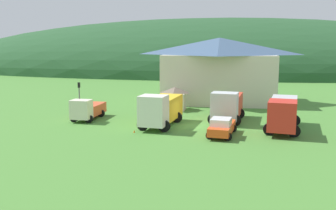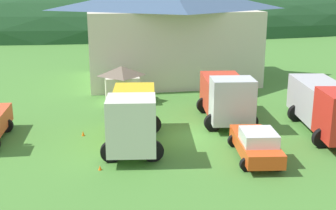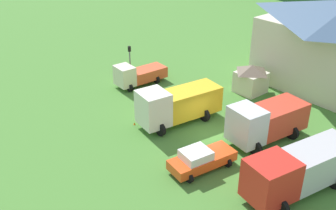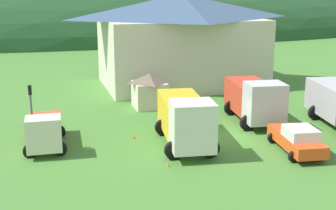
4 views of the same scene
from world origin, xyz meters
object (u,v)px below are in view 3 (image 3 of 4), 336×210
heavy_rig_striped (177,104)px  play_shed_cream (251,78)px  service_pickup_orange (201,159)px  traffic_cone_near_pickup (134,125)px  light_truck_cream (137,75)px  tow_truck_silver (265,120)px  traffic_light_west (130,61)px  traffic_cone_mid_row (174,103)px  crane_truck_red (298,169)px

heavy_rig_striped → play_shed_cream: bearing=-173.0°
service_pickup_orange → traffic_cone_near_pickup: size_ratio=10.42×
traffic_cone_near_pickup → play_shed_cream: bearing=80.8°
light_truck_cream → tow_truck_silver: bearing=98.4°
traffic_light_west → traffic_cone_mid_row: 6.68m
play_shed_cream → traffic_cone_near_pickup: play_shed_cream is taller
tow_truck_silver → traffic_cone_near_pickup: (-8.33, -6.44, -1.72)m
light_truck_cream → tow_truck_silver: tow_truck_silver is taller
traffic_light_west → heavy_rig_striped: bearing=-10.1°
service_pickup_orange → traffic_cone_near_pickup: 7.98m
traffic_cone_mid_row → tow_truck_silver: bearing=7.9°
crane_truck_red → traffic_cone_near_pickup: bearing=-67.8°
play_shed_cream → traffic_light_west: (-9.06, -7.85, 1.03)m
crane_truck_red → traffic_cone_mid_row: 14.65m
crane_truck_red → traffic_cone_near_pickup: crane_truck_red is taller
crane_truck_red → traffic_cone_mid_row: size_ratio=13.57×
tow_truck_silver → traffic_cone_mid_row: (-9.20, -1.28, -1.72)m
traffic_cone_mid_row → traffic_light_west: bearing=-174.6°
heavy_rig_striped → traffic_cone_mid_row: heavy_rig_striped is taller
play_shed_cream → tow_truck_silver: bearing=-43.5°
tow_truck_silver → service_pickup_orange: (-0.39, -6.43, -0.90)m
play_shed_cream → heavy_rig_striped: (-0.08, -9.45, 0.31)m
traffic_cone_near_pickup → crane_truck_red: bearing=12.6°
traffic_cone_near_pickup → traffic_cone_mid_row: bearing=99.5°
traffic_light_west → traffic_cone_near_pickup: bearing=-33.0°
crane_truck_red → play_shed_cream: bearing=-119.7°
light_truck_cream → crane_truck_red: crane_truck_red is taller
tow_truck_silver → light_truck_cream: bearing=-77.0°
light_truck_cream → traffic_light_west: (-0.67, -0.37, 1.35)m
light_truck_cream → service_pickup_orange: size_ratio=1.09×
play_shed_cream → traffic_light_west: 12.03m
tow_truck_silver → traffic_light_west: size_ratio=1.69×
crane_truck_red → service_pickup_orange: size_ratio=1.66×
service_pickup_orange → crane_truck_red: bearing=126.0°
tow_truck_silver → traffic_cone_mid_row: size_ratio=11.09×
play_shed_cream → tow_truck_silver: (6.31, -5.98, 0.28)m
tow_truck_silver → crane_truck_red: 6.22m
heavy_rig_striped → crane_truck_red: size_ratio=0.90×
heavy_rig_striped → tow_truck_silver: heavy_rig_striped is taller
crane_truck_red → traffic_cone_mid_row: crane_truck_red is taller
light_truck_cream → heavy_rig_striped: bearing=79.2°
heavy_rig_striped → service_pickup_orange: heavy_rig_striped is taller
traffic_light_west → traffic_cone_near_pickup: traffic_light_west is taller
play_shed_cream → heavy_rig_striped: heavy_rig_striped is taller
service_pickup_orange → heavy_rig_striped: bearing=-108.5°
play_shed_cream → crane_truck_red: size_ratio=0.34×
tow_truck_silver → crane_truck_red: size_ratio=0.82×
heavy_rig_striped → traffic_light_west: bearing=-92.6°
tow_truck_silver → service_pickup_orange: 6.50m
traffic_light_west → traffic_cone_near_pickup: 8.76m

